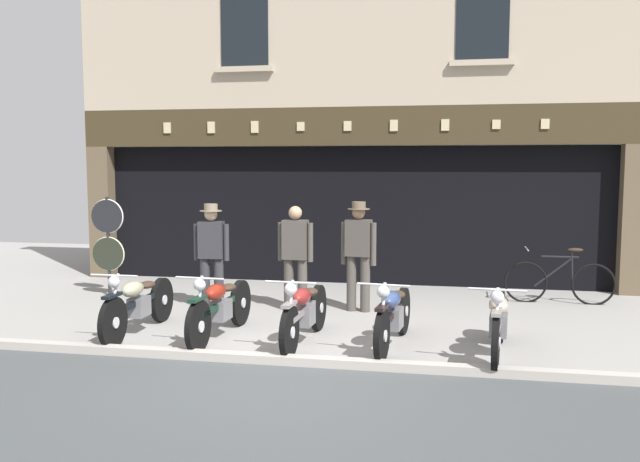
% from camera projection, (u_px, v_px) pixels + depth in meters
% --- Properties ---
extents(ground, '(22.40, 22.00, 0.18)m').
position_uv_depth(ground, '(257.00, 400.00, 6.54)').
color(ground, gray).
extents(shop_facade, '(10.70, 4.42, 6.30)m').
position_uv_depth(shop_facade, '(361.00, 190.00, 14.17)').
color(shop_facade, black).
rests_on(shop_facade, ground).
extents(motorcycle_left, '(0.62, 2.05, 0.91)m').
position_uv_depth(motorcycle_left, '(138.00, 303.00, 8.86)').
color(motorcycle_left, black).
rests_on(motorcycle_left, ground).
extents(motorcycle_center_left, '(0.62, 2.06, 0.92)m').
position_uv_depth(motorcycle_center_left, '(220.00, 306.00, 8.65)').
color(motorcycle_center_left, black).
rests_on(motorcycle_center_left, ground).
extents(motorcycle_center, '(0.62, 2.00, 0.91)m').
position_uv_depth(motorcycle_center, '(304.00, 311.00, 8.39)').
color(motorcycle_center, black).
rests_on(motorcycle_center, ground).
extents(motorcycle_center_right, '(0.62, 1.97, 0.91)m').
position_uv_depth(motorcycle_center_right, '(393.00, 314.00, 8.21)').
color(motorcycle_center_right, black).
rests_on(motorcycle_center_right, ground).
extents(motorcycle_right, '(0.62, 1.97, 0.92)m').
position_uv_depth(motorcycle_right, '(499.00, 321.00, 7.83)').
color(motorcycle_right, black).
rests_on(motorcycle_right, ground).
extents(salesman_left, '(0.56, 0.34, 1.65)m').
position_uv_depth(salesman_left, '(212.00, 251.00, 10.34)').
color(salesman_left, '#2D2D33').
rests_on(salesman_left, ground).
extents(shopkeeper_center, '(0.56, 0.26, 1.63)m').
position_uv_depth(shopkeeper_center, '(295.00, 253.00, 10.23)').
color(shopkeeper_center, '#47423D').
rests_on(shopkeeper_center, ground).
extents(salesman_right, '(0.55, 0.34, 1.69)m').
position_uv_depth(salesman_right, '(358.00, 251.00, 10.19)').
color(salesman_right, '#47423D').
rests_on(salesman_right, ground).
extents(tyre_sign_pole, '(0.59, 0.06, 1.71)m').
position_uv_depth(tyre_sign_pole, '(108.00, 236.00, 11.36)').
color(tyre_sign_pole, '#232328').
rests_on(tyre_sign_pole, ground).
extents(advert_board_near, '(0.73, 0.03, 1.08)m').
position_uv_depth(advert_board_near, '(491.00, 183.00, 12.10)').
color(advert_board_near, silver).
extents(leaning_bicycle, '(1.74, 0.50, 0.93)m').
position_uv_depth(leaning_bicycle, '(560.00, 281.00, 10.82)').
color(leaning_bicycle, black).
rests_on(leaning_bicycle, ground).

